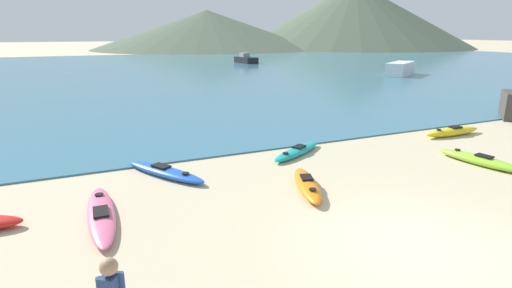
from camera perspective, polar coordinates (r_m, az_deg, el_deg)
ground_plane at (r=9.31m, az=21.88°, el=-13.49°), size 400.00×400.00×0.00m
bay_water at (r=48.67m, az=-17.26°, el=9.93°), size 160.00×70.00×0.06m
far_hill_left at (r=109.64m, az=-7.01°, el=15.92°), size 59.08×59.08×9.85m
far_hill_midleft at (r=122.96m, az=13.78°, el=17.41°), size 65.45×65.45×17.74m
kayak_on_sand_0 at (r=19.37m, az=26.24°, el=1.60°), size 3.04×0.59×0.39m
kayak_on_sand_1 at (r=10.47m, az=-21.25°, el=-9.32°), size 0.73×3.58×0.30m
kayak_on_sand_2 at (r=11.55m, az=7.32°, el=-5.77°), size 1.49×2.73×0.36m
kayak_on_sand_3 at (r=15.56m, az=29.28°, el=-2.00°), size 1.00×2.97×0.37m
kayak_on_sand_4 at (r=12.88m, az=-12.89°, el=-3.86°), size 2.21×3.20×0.31m
kayak_on_sand_6 at (r=14.77m, az=5.88°, el=-1.03°), size 2.86×2.00×0.30m
moored_boat_0 at (r=44.26m, az=19.94°, el=10.09°), size 5.31×4.25×1.31m
moored_boat_1 at (r=58.56m, az=-1.45°, el=11.99°), size 2.18×4.23×1.39m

